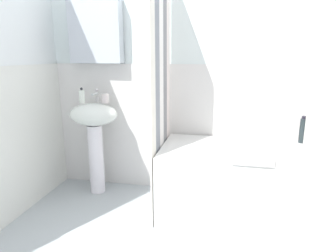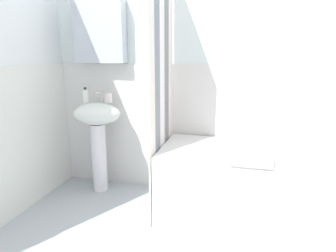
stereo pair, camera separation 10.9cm
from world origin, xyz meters
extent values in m
cube|color=white|center=(0.00, 1.27, 1.20)|extent=(3.60, 0.05, 2.40)
cube|color=silver|center=(0.00, 1.24, 0.60)|extent=(3.60, 0.02, 1.20)
cube|color=silver|center=(-1.09, 1.18, 1.49)|extent=(0.48, 0.12, 0.56)
cylinder|color=white|center=(-1.09, 1.03, 0.33)|extent=(0.14, 0.14, 0.66)
ellipsoid|color=white|center=(-1.09, 1.03, 0.76)|extent=(0.44, 0.34, 0.20)
cylinder|color=silver|center=(-1.09, 1.13, 0.88)|extent=(0.03, 0.03, 0.05)
cylinder|color=silver|center=(-1.09, 1.08, 0.94)|extent=(0.02, 0.10, 0.02)
sphere|color=silver|center=(-1.09, 1.13, 0.97)|extent=(0.03, 0.03, 0.03)
cylinder|color=white|center=(-1.19, 1.03, 0.91)|extent=(0.05, 0.05, 0.12)
sphere|color=#25282C|center=(-1.19, 1.03, 0.99)|extent=(0.02, 0.02, 0.02)
cylinder|color=silver|center=(-1.00, 1.09, 0.90)|extent=(0.07, 0.07, 0.08)
cube|color=white|center=(0.30, 0.88, 0.28)|extent=(1.42, 0.69, 0.56)
cube|color=white|center=(-0.43, 0.60, 1.00)|extent=(0.01, 0.14, 2.00)
cube|color=gray|center=(-0.43, 0.74, 1.00)|extent=(0.01, 0.14, 2.00)
cube|color=white|center=(-0.43, 0.88, 1.00)|extent=(0.01, 0.14, 2.00)
cube|color=gray|center=(-0.43, 1.01, 1.00)|extent=(0.01, 0.14, 2.00)
cube|color=white|center=(-0.43, 1.15, 1.00)|extent=(0.01, 0.14, 2.00)
cylinder|color=#25755C|center=(0.91, 1.15, 0.63)|extent=(0.06, 0.06, 0.15)
cylinder|color=#2C2B27|center=(0.91, 1.15, 0.72)|extent=(0.04, 0.04, 0.02)
cylinder|color=#C45266|center=(0.79, 1.15, 0.65)|extent=(0.06, 0.06, 0.18)
cylinder|color=#27212E|center=(0.79, 1.15, 0.75)|extent=(0.05, 0.05, 0.02)
cylinder|color=#232C2F|center=(0.72, 1.15, 0.66)|extent=(0.05, 0.05, 0.20)
cylinder|color=black|center=(0.72, 1.15, 0.78)|extent=(0.04, 0.04, 0.02)
cube|color=silver|center=(0.27, 0.64, 0.60)|extent=(0.28, 0.24, 0.08)
camera|label=1|loc=(0.06, -1.36, 1.28)|focal=30.92mm
camera|label=2|loc=(0.17, -1.34, 1.28)|focal=30.92mm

